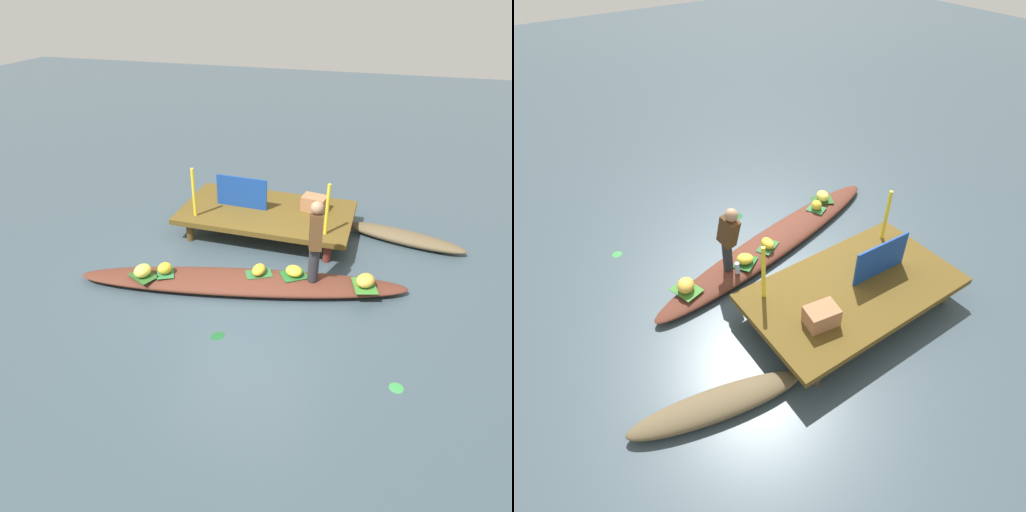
# 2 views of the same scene
# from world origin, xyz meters

# --- Properties ---
(canal_water) EXTENTS (40.00, 40.00, 0.00)m
(canal_water) POSITION_xyz_m (0.00, 0.00, 0.00)
(canal_water) COLOR #394A53
(canal_water) RESTS_ON ground
(dock_platform) EXTENTS (3.20, 1.80, 0.46)m
(dock_platform) POSITION_xyz_m (-0.12, 1.89, 0.40)
(dock_platform) COLOR brown
(dock_platform) RESTS_ON ground
(vendor_boat) EXTENTS (5.21, 1.83, 0.21)m
(vendor_boat) POSITION_xyz_m (0.00, 0.00, 0.10)
(vendor_boat) COLOR #572B1E
(vendor_boat) RESTS_ON ground
(moored_boat) EXTENTS (2.28, 0.92, 0.22)m
(moored_boat) POSITION_xyz_m (2.41, 2.22, 0.11)
(moored_boat) COLOR brown
(moored_boat) RESTS_ON ground
(leaf_mat_0) EXTENTS (0.50, 0.45, 0.01)m
(leaf_mat_0) POSITION_xyz_m (-1.47, -0.44, 0.21)
(leaf_mat_0) COLOR #285823
(leaf_mat_0) RESTS_ON vendor_boat
(banana_bunch_0) EXTENTS (0.31, 0.35, 0.20)m
(banana_bunch_0) POSITION_xyz_m (-1.47, -0.44, 0.31)
(banana_bunch_0) COLOR #EDDF51
(banana_bunch_0) RESTS_ON vendor_boat
(leaf_mat_1) EXTENTS (0.48, 0.42, 0.01)m
(leaf_mat_1) POSITION_xyz_m (0.24, 0.15, 0.21)
(leaf_mat_1) COLOR #2D6432
(leaf_mat_1) RESTS_ON vendor_boat
(banana_bunch_1) EXTENTS (0.22, 0.31, 0.15)m
(banana_bunch_1) POSITION_xyz_m (0.24, 0.15, 0.29)
(banana_bunch_1) COLOR gold
(banana_bunch_1) RESTS_ON vendor_boat
(leaf_mat_2) EXTENTS (0.50, 0.48, 0.01)m
(leaf_mat_2) POSITION_xyz_m (0.78, 0.27, 0.21)
(leaf_mat_2) COLOR #216126
(leaf_mat_2) RESTS_ON vendor_boat
(banana_bunch_2) EXTENTS (0.36, 0.35, 0.15)m
(banana_bunch_2) POSITION_xyz_m (0.78, 0.27, 0.29)
(banana_bunch_2) COLOR yellow
(banana_bunch_2) RESTS_ON vendor_boat
(leaf_mat_3) EXTENTS (0.38, 0.41, 0.01)m
(leaf_mat_3) POSITION_xyz_m (-1.18, -0.26, 0.21)
(leaf_mat_3) COLOR #2E703C
(leaf_mat_3) RESTS_ON vendor_boat
(banana_bunch_3) EXTENTS (0.29, 0.30, 0.18)m
(banana_bunch_3) POSITION_xyz_m (-1.18, -0.26, 0.30)
(banana_bunch_3) COLOR gold
(banana_bunch_3) RESTS_ON vendor_boat
(leaf_mat_4) EXTENTS (0.45, 0.52, 0.01)m
(leaf_mat_4) POSITION_xyz_m (1.87, 0.30, 0.21)
(leaf_mat_4) COLOR #3C7D2D
(leaf_mat_4) RESTS_ON vendor_boat
(banana_bunch_4) EXTENTS (0.38, 0.40, 0.20)m
(banana_bunch_4) POSITION_xyz_m (1.87, 0.30, 0.31)
(banana_bunch_4) COLOR gold
(banana_bunch_4) RESTS_ON vendor_boat
(vendor_person) EXTENTS (0.26, 0.44, 1.25)m
(vendor_person) POSITION_xyz_m (1.07, 0.30, 0.91)
(vendor_person) COLOR #28282D
(vendor_person) RESTS_ON vendor_boat
(water_bottle) EXTENTS (0.08, 0.08, 0.20)m
(water_bottle) POSITION_xyz_m (1.01, 0.41, 0.31)
(water_bottle) COLOR silver
(water_bottle) RESTS_ON vendor_boat
(market_banner) EXTENTS (0.99, 0.06, 0.60)m
(market_banner) POSITION_xyz_m (-0.62, 1.89, 0.76)
(market_banner) COLOR navy
(market_banner) RESTS_ON dock_platform
(railing_post_west) EXTENTS (0.06, 0.06, 0.91)m
(railing_post_west) POSITION_xyz_m (-1.32, 1.29, 0.92)
(railing_post_west) COLOR yellow
(railing_post_west) RESTS_ON dock_platform
(railing_post_east) EXTENTS (0.06, 0.06, 0.91)m
(railing_post_east) POSITION_xyz_m (1.08, 1.29, 0.92)
(railing_post_east) COLOR yellow
(railing_post_east) RESTS_ON dock_platform
(produce_crate) EXTENTS (0.48, 0.39, 0.28)m
(produce_crate) POSITION_xyz_m (0.73, 2.15, 0.60)
(produce_crate) COLOR #A56E4A
(produce_crate) RESTS_ON dock_platform
(drifting_plant_0) EXTENTS (0.26, 0.27, 0.01)m
(drifting_plant_0) POSITION_xyz_m (0.04, -1.17, 0.00)
(drifting_plant_0) COLOR #1B592A
(drifting_plant_0) RESTS_ON ground
(drifting_plant_1) EXTENTS (0.24, 0.24, 0.01)m
(drifting_plant_1) POSITION_xyz_m (2.42, -1.40, 0.00)
(drifting_plant_1) COLOR #368E44
(drifting_plant_1) RESTS_ON ground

